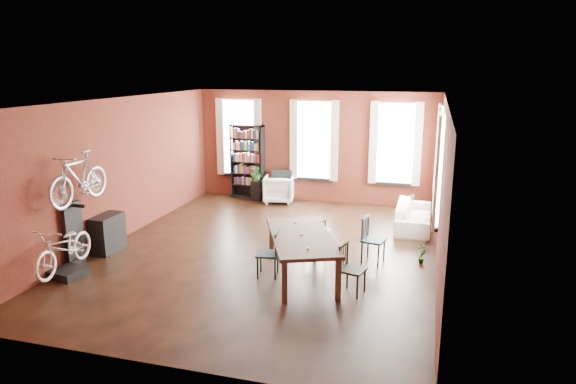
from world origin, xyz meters
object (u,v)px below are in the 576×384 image
(dining_table, at_px, (301,256))
(dining_chair_a, at_px, (268,254))
(white_armchair, at_px, (279,188))
(console_table, at_px, (108,233))
(dining_chair_c, at_px, (353,270))
(cream_sofa, at_px, (414,211))
(bookshelf, at_px, (248,162))
(dining_chair_d, at_px, (373,240))
(plant_stand, at_px, (257,191))
(bike_trainer, at_px, (68,273))
(dining_chair_b, at_px, (314,238))
(bicycle_floor, at_px, (62,227))

(dining_table, relative_size, dining_chair_a, 2.71)
(white_armchair, bearing_deg, console_table, 54.15)
(dining_chair_c, distance_m, cream_sofa, 4.28)
(bookshelf, distance_m, white_armchair, 1.28)
(dining_chair_d, bearing_deg, cream_sofa, -1.70)
(plant_stand, bearing_deg, cream_sofa, -17.58)
(white_armchair, xyz_separation_m, console_table, (-2.33, -4.94, -0.03))
(dining_chair_c, distance_m, plant_stand, 6.76)
(dining_chair_a, xyz_separation_m, white_armchair, (-1.38, 5.29, -0.01))
(dining_chair_d, bearing_deg, dining_chair_c, -172.88)
(white_armchair, relative_size, bike_trainer, 1.55)
(bookshelf, bearing_deg, dining_chair_c, -55.26)
(cream_sofa, bearing_deg, bookshelf, 71.05)
(console_table, bearing_deg, cream_sofa, 29.33)
(cream_sofa, xyz_separation_m, bike_trainer, (-6.12, -4.93, -0.33))
(dining_chair_c, relative_size, bike_trainer, 1.62)
(dining_chair_b, height_order, dining_chair_d, dining_chair_d)
(bike_trainer, xyz_separation_m, plant_stand, (1.55, 6.38, 0.21))
(bookshelf, distance_m, bicycle_floor, 6.76)
(dining_table, distance_m, console_table, 4.33)
(bike_trainer, height_order, bicycle_floor, bicycle_floor)
(dining_table, distance_m, bicycle_floor, 4.44)
(dining_chair_d, relative_size, plant_stand, 1.59)
(dining_chair_b, distance_m, bookshelf, 5.35)
(dining_chair_d, distance_m, bike_trainer, 5.93)
(dining_chair_a, xyz_separation_m, bookshelf, (-2.43, 5.55, 0.66))
(dining_chair_d, relative_size, bicycle_floor, 0.56)
(dining_chair_c, relative_size, dining_chair_d, 0.96)
(dining_chair_b, distance_m, dining_chair_c, 1.87)
(bookshelf, bearing_deg, cream_sofa, -18.95)
(dining_chair_a, distance_m, white_armchair, 5.46)
(dining_chair_b, distance_m, bicycle_floor, 4.85)
(bookshelf, xyz_separation_m, plant_stand, (0.37, -0.25, -0.81))
(dining_chair_b, relative_size, bike_trainer, 1.49)
(dining_chair_a, xyz_separation_m, dining_chair_c, (1.66, -0.34, 0.00))
(dining_chair_b, height_order, cream_sofa, dining_chair_b)
(dining_table, bearing_deg, console_table, 154.25)
(dining_chair_d, bearing_deg, console_table, 112.67)
(dining_chair_a, distance_m, bookshelf, 6.10)
(dining_table, xyz_separation_m, console_table, (-4.32, 0.19, -0.01))
(plant_stand, bearing_deg, dining_chair_d, -46.05)
(dining_chair_c, bearing_deg, cream_sofa, 2.69)
(cream_sofa, distance_m, bicycle_floor, 7.90)
(dining_table, bearing_deg, white_armchair, 88.01)
(white_armchair, bearing_deg, dining_chair_d, 118.05)
(bicycle_floor, bearing_deg, bookshelf, 74.95)
(dining_chair_a, distance_m, dining_chair_c, 1.69)
(dining_chair_a, height_order, bookshelf, bookshelf)
(dining_chair_c, bearing_deg, plant_stand, 47.67)
(cream_sofa, relative_size, plant_stand, 3.57)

